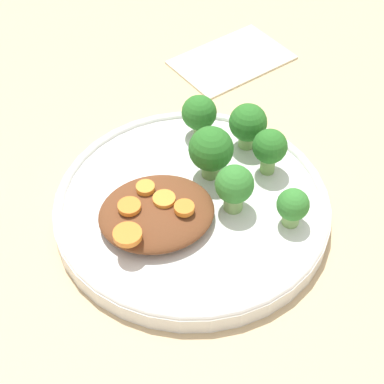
{
  "coord_description": "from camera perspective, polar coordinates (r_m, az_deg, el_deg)",
  "views": [
    {
      "loc": [
        0.14,
        0.42,
        0.51
      ],
      "look_at": [
        0.0,
        0.0,
        0.04
      ],
      "focal_mm": 60.0,
      "sensor_mm": 36.0,
      "label": 1
    }
  ],
  "objects": [
    {
      "name": "carrot_slice_0",
      "position": [
        0.6,
        -5.76,
        -3.8
      ],
      "size": [
        0.03,
        0.03,
        0.01
      ],
      "primitive_type": "cylinder",
      "color": "orange",
      "rests_on": "stew_mound"
    },
    {
      "name": "carrot_slice_2",
      "position": [
        0.64,
        -4.16,
        0.39
      ],
      "size": [
        0.02,
        0.02,
        0.01
      ],
      "primitive_type": "cylinder",
      "color": "orange",
      "rests_on": "stew_mound"
    },
    {
      "name": "plate",
      "position": [
        0.67,
        0.0,
        -1.27
      ],
      "size": [
        0.29,
        0.29,
        0.03
      ],
      "color": "silver",
      "rests_on": "ground_plane"
    },
    {
      "name": "broccoli_floret_3",
      "position": [
        0.67,
        1.7,
        3.74
      ],
      "size": [
        0.05,
        0.05,
        0.06
      ],
      "color": "#759E51",
      "rests_on": "plate"
    },
    {
      "name": "broccoli_floret_0",
      "position": [
        0.64,
        3.79,
        0.51
      ],
      "size": [
        0.04,
        0.04,
        0.05
      ],
      "color": "#7FA85B",
      "rests_on": "plate"
    },
    {
      "name": "broccoli_floret_4",
      "position": [
        0.71,
        5.0,
        6.05
      ],
      "size": [
        0.04,
        0.04,
        0.05
      ],
      "color": "#7FA85B",
      "rests_on": "plate"
    },
    {
      "name": "carrot_slice_1",
      "position": [
        0.62,
        -0.69,
        -1.43
      ],
      "size": [
        0.02,
        0.02,
        0.01
      ],
      "primitive_type": "cylinder",
      "color": "orange",
      "rests_on": "stew_mound"
    },
    {
      "name": "carrot_slice_3",
      "position": [
        0.63,
        -5.59,
        -1.28
      ],
      "size": [
        0.02,
        0.02,
        0.01
      ],
      "primitive_type": "cylinder",
      "color": "orange",
      "rests_on": "stew_mound"
    },
    {
      "name": "broccoli_floret_2",
      "position": [
        0.68,
        6.92,
        3.9
      ],
      "size": [
        0.04,
        0.04,
        0.05
      ],
      "color": "#759E51",
      "rests_on": "plate"
    },
    {
      "name": "broccoli_floret_5",
      "position": [
        0.63,
        8.95,
        -1.25
      ],
      "size": [
        0.03,
        0.03,
        0.04
      ],
      "color": "#7FA85B",
      "rests_on": "plate"
    },
    {
      "name": "carrot_slice_4",
      "position": [
        0.63,
        -2.5,
        -0.62
      ],
      "size": [
        0.02,
        0.02,
        0.0
      ],
      "primitive_type": "cylinder",
      "color": "orange",
      "rests_on": "stew_mound"
    },
    {
      "name": "stew_mound",
      "position": [
        0.64,
        -3.16,
        -1.86
      ],
      "size": [
        0.12,
        0.1,
        0.02
      ],
      "primitive_type": "ellipsoid",
      "color": "brown",
      "rests_on": "plate"
    },
    {
      "name": "napkin",
      "position": [
        0.88,
        3.55,
        11.71
      ],
      "size": [
        0.18,
        0.14,
        0.01
      ],
      "rotation": [
        0.0,
        0.0,
        0.32
      ],
      "color": "beige",
      "rests_on": "ground_plane"
    },
    {
      "name": "broccoli_floret_1",
      "position": [
        0.72,
        0.64,
        7.02
      ],
      "size": [
        0.04,
        0.04,
        0.05
      ],
      "color": "#759E51",
      "rests_on": "plate"
    },
    {
      "name": "ground_plane",
      "position": [
        0.68,
        0.0,
        -2.02
      ],
      "size": [
        4.0,
        4.0,
        0.0
      ],
      "primitive_type": "plane",
      "color": "tan"
    }
  ]
}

